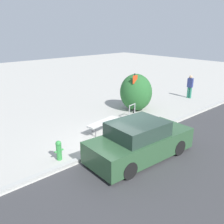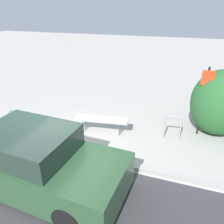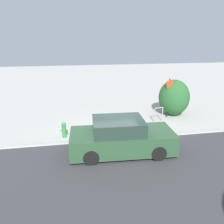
{
  "view_description": "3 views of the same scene",
  "coord_description": "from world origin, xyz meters",
  "px_view_note": "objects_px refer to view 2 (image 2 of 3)",
  "views": [
    {
      "loc": [
        -6.4,
        -6.87,
        4.66
      ],
      "look_at": [
        1.27,
        1.7,
        0.79
      ],
      "focal_mm": 40.0,
      "sensor_mm": 36.0,
      "label": 1
    },
    {
      "loc": [
        3.01,
        -4.52,
        3.88
      ],
      "look_at": [
        0.94,
        1.42,
        0.87
      ],
      "focal_mm": 35.0,
      "sensor_mm": 36.0,
      "label": 2
    },
    {
      "loc": [
        -1.78,
        -9.13,
        4.49
      ],
      "look_at": [
        0.17,
        1.79,
        0.73
      ],
      "focal_mm": 35.0,
      "sensor_mm": 36.0,
      "label": 3
    }
  ],
  "objects_px": {
    "bench": "(101,119)",
    "fire_hydrant": "(13,120)",
    "bike_rack": "(173,125)",
    "sign_post": "(204,96)",
    "parked_car_near": "(36,162)"
  },
  "relations": [
    {
      "from": "fire_hydrant",
      "to": "parked_car_near",
      "type": "relative_size",
      "value": 0.18
    },
    {
      "from": "bench",
      "to": "fire_hydrant",
      "type": "xyz_separation_m",
      "value": [
        -2.89,
        -0.91,
        -0.08
      ]
    },
    {
      "from": "sign_post",
      "to": "fire_hydrant",
      "type": "relative_size",
      "value": 3.01
    },
    {
      "from": "bench",
      "to": "fire_hydrant",
      "type": "height_order",
      "value": "fire_hydrant"
    },
    {
      "from": "bench",
      "to": "bike_rack",
      "type": "height_order",
      "value": "bike_rack"
    },
    {
      "from": "bench",
      "to": "sign_post",
      "type": "height_order",
      "value": "sign_post"
    },
    {
      "from": "sign_post",
      "to": "bike_rack",
      "type": "bearing_deg",
      "value": -142.5
    },
    {
      "from": "bike_rack",
      "to": "fire_hydrant",
      "type": "distance_m",
      "value": 5.34
    },
    {
      "from": "bench",
      "to": "bike_rack",
      "type": "distance_m",
      "value": 2.33
    },
    {
      "from": "bench",
      "to": "bike_rack",
      "type": "bearing_deg",
      "value": -0.64
    },
    {
      "from": "bench",
      "to": "fire_hydrant",
      "type": "bearing_deg",
      "value": -171.39
    },
    {
      "from": "fire_hydrant",
      "to": "bench",
      "type": "bearing_deg",
      "value": 17.46
    },
    {
      "from": "bike_rack",
      "to": "sign_post",
      "type": "relative_size",
      "value": 0.36
    },
    {
      "from": "bike_rack",
      "to": "sign_post",
      "type": "height_order",
      "value": "sign_post"
    },
    {
      "from": "bench",
      "to": "parked_car_near",
      "type": "height_order",
      "value": "parked_car_near"
    }
  ]
}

